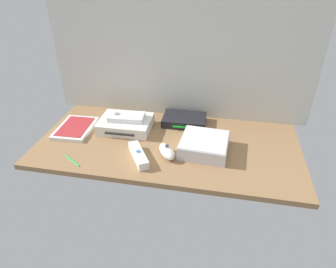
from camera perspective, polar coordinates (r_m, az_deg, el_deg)
The scene contains 10 objects.
ground_plane at distance 116.59cm, azimuth 0.00°, elevation -2.09°, with size 100.00×48.00×2.00cm, color #936D47.
back_wall at distance 125.36cm, azimuth 2.26°, elevation 16.92°, with size 110.00×1.20×64.00cm, color silver.
game_console at distance 125.43cm, azimuth -8.06°, elevation 1.90°, with size 21.32×16.84×4.40cm.
mini_computer at distance 110.89cm, azimuth 6.92°, elevation -2.06°, with size 18.06×18.06×5.30cm.
game_case at distance 130.02cm, azimuth -17.19°, elevation 1.11°, with size 14.37×19.54×1.56cm.
network_router at distance 128.38cm, azimuth 3.12°, elevation 2.67°, with size 18.17×12.59×3.40cm.
remote_wand at distance 107.22cm, azimuth -5.65°, elevation -4.01°, with size 10.81×14.50×3.40cm.
remote_nunchuk at distance 107.71cm, azimuth -0.24°, elevation -3.31°, with size 9.12×10.79×5.10cm.
remote_classic_pad at distance 124.04cm, azimuth -7.91°, elevation 3.25°, with size 14.95×9.03×2.40cm.
stylus_pen at distance 111.49cm, azimuth -17.74°, elevation -4.75°, with size 0.70×0.70×9.00cm, color green.
Camera 1 is at (18.67, -95.27, 63.56)cm, focal length 32.09 mm.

